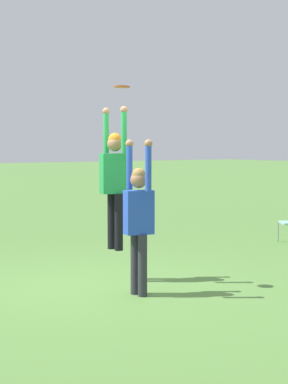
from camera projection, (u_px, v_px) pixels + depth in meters
name	position (u px, v px, depth m)	size (l,w,h in m)	color
ground_plane	(110.00, 287.00, 8.84)	(120.00, 120.00, 0.00)	#56843D
person_jumping	(115.00, 175.00, 9.14)	(0.56, 0.44, 2.04)	black
person_defending	(139.00, 214.00, 8.26)	(0.51, 0.40, 2.02)	#2D2D38
frisbee	(122.00, 87.00, 8.62)	(0.22, 0.22, 0.02)	#E04C23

